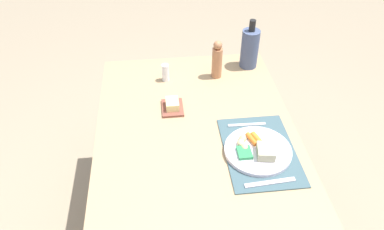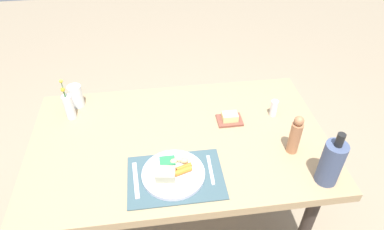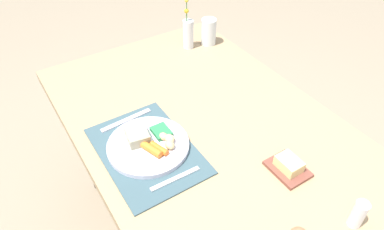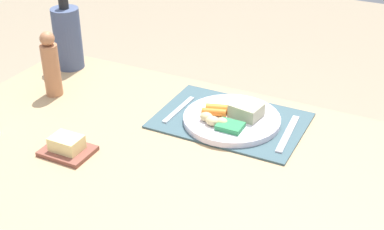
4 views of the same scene
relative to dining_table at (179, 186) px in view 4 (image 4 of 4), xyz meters
name	(u,v)px [view 4 (image 4 of 4)]	position (x,y,z in m)	size (l,w,h in m)	color
dining_table	(179,186)	(0.00, 0.00, 0.00)	(1.46, 0.88, 0.75)	tan
placemat	(230,120)	(-0.04, -0.25, 0.08)	(0.42, 0.29, 0.01)	#3B555D
dinner_plate	(232,118)	(-0.05, -0.23, 0.10)	(0.28, 0.28, 0.06)	silver
fork	(288,133)	(-0.21, -0.24, 0.09)	(0.02, 0.20, 0.01)	silver
knife	(179,109)	(0.12, -0.23, 0.09)	(0.01, 0.17, 0.01)	silver
cooler_bottle	(68,37)	(0.60, -0.34, 0.19)	(0.09, 0.09, 0.27)	#445273
pepper_mill	(51,65)	(0.52, -0.15, 0.18)	(0.05, 0.05, 0.21)	#AF714B
butter_dish	(67,147)	(0.28, 0.09, 0.10)	(0.13, 0.10, 0.05)	brown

